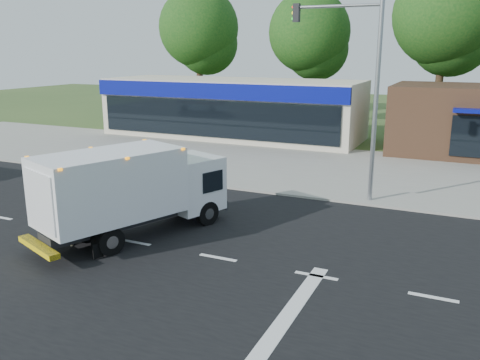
% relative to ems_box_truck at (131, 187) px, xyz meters
% --- Properties ---
extents(ground, '(120.00, 120.00, 0.00)m').
position_rel_ems_box_truck_xyz_m(ground, '(3.40, -0.48, -1.70)').
color(ground, '#385123').
rests_on(ground, ground).
extents(road_asphalt, '(60.00, 14.00, 0.02)m').
position_rel_ems_box_truck_xyz_m(road_asphalt, '(3.40, -0.48, -1.69)').
color(road_asphalt, black).
rests_on(road_asphalt, ground).
extents(sidewalk, '(60.00, 2.40, 0.12)m').
position_rel_ems_box_truck_xyz_m(sidewalk, '(3.40, 7.72, -1.64)').
color(sidewalk, gray).
rests_on(sidewalk, ground).
extents(parking_apron, '(60.00, 9.00, 0.02)m').
position_rel_ems_box_truck_xyz_m(parking_apron, '(3.40, 13.52, -1.69)').
color(parking_apron, gray).
rests_on(parking_apron, ground).
extents(lane_markings, '(55.20, 7.00, 0.01)m').
position_rel_ems_box_truck_xyz_m(lane_markings, '(4.75, -1.83, -1.68)').
color(lane_markings, silver).
rests_on(lane_markings, road_asphalt).
extents(ems_box_truck, '(4.32, 6.93, 2.94)m').
position_rel_ems_box_truck_xyz_m(ems_box_truck, '(0.00, 0.00, 0.00)').
color(ems_box_truck, black).
rests_on(ems_box_truck, ground).
extents(emergency_worker, '(0.84, 0.77, 2.03)m').
position_rel_ems_box_truck_xyz_m(emergency_worker, '(-1.39, -1.59, -0.71)').
color(emergency_worker, tan).
rests_on(emergency_worker, ground).
extents(retail_strip_mall, '(18.00, 6.20, 4.00)m').
position_rel_ems_box_truck_xyz_m(retail_strip_mall, '(-5.60, 19.45, 0.32)').
color(retail_strip_mall, beige).
rests_on(retail_strip_mall, ground).
extents(traffic_signal_pole, '(3.51, 0.25, 8.00)m').
position_rel_ems_box_truck_xyz_m(traffic_signal_pole, '(5.75, 7.12, 3.23)').
color(traffic_signal_pole, gray).
rests_on(traffic_signal_pole, ground).
extents(background_trees, '(36.77, 7.39, 12.10)m').
position_rel_ems_box_truck_xyz_m(background_trees, '(2.55, 27.69, 5.68)').
color(background_trees, '#332114').
rests_on(background_trees, ground).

